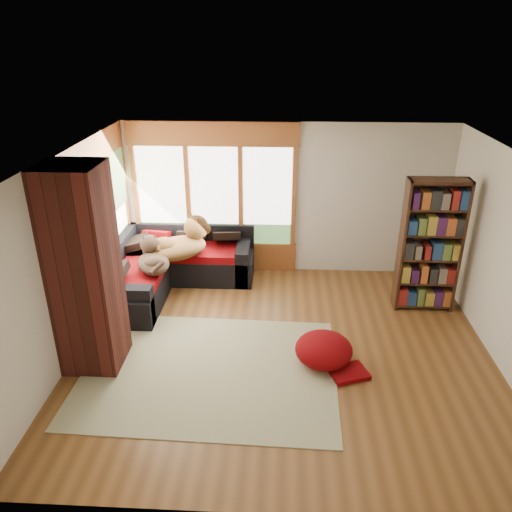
% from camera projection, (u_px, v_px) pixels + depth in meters
% --- Properties ---
extents(floor, '(5.50, 5.50, 0.00)m').
position_uv_depth(floor, '(283.00, 350.00, 6.71)').
color(floor, brown).
rests_on(floor, ground).
extents(ceiling, '(5.50, 5.50, 0.00)m').
position_uv_depth(ceiling, '(288.00, 159.00, 5.62)').
color(ceiling, white).
extents(wall_back, '(5.50, 0.04, 2.60)m').
position_uv_depth(wall_back, '(285.00, 200.00, 8.44)').
color(wall_back, silver).
rests_on(wall_back, ground).
extents(wall_front, '(5.50, 0.04, 2.60)m').
position_uv_depth(wall_front, '(285.00, 400.00, 3.89)').
color(wall_front, silver).
rests_on(wall_front, ground).
extents(wall_left, '(0.04, 5.00, 2.60)m').
position_uv_depth(wall_left, '(67.00, 258.00, 6.30)').
color(wall_left, silver).
rests_on(wall_left, ground).
extents(wall_right, '(0.04, 5.00, 2.60)m').
position_uv_depth(wall_right, '(512.00, 268.00, 6.03)').
color(wall_right, silver).
rests_on(wall_right, ground).
extents(windows_back, '(2.82, 0.10, 1.90)m').
position_uv_depth(windows_back, '(214.00, 196.00, 8.45)').
color(windows_back, '#9A5427').
rests_on(windows_back, wall_back).
extents(windows_left, '(0.10, 2.62, 1.90)m').
position_uv_depth(windows_left, '(101.00, 221.00, 7.36)').
color(windows_left, '#9A5427').
rests_on(windows_left, wall_left).
extents(roller_blind, '(0.03, 0.72, 0.90)m').
position_uv_depth(roller_blind, '(117.00, 179.00, 7.95)').
color(roller_blind, '#658D52').
rests_on(roller_blind, wall_left).
extents(brick_chimney, '(0.70, 0.70, 2.60)m').
position_uv_depth(brick_chimney, '(84.00, 271.00, 5.96)').
color(brick_chimney, '#471914').
rests_on(brick_chimney, ground).
extents(sectional_sofa, '(2.20, 2.20, 0.80)m').
position_uv_depth(sectional_sofa, '(165.00, 271.00, 8.21)').
color(sectional_sofa, black).
rests_on(sectional_sofa, ground).
extents(area_rug, '(3.23, 2.51, 0.01)m').
position_uv_depth(area_rug, '(210.00, 370.00, 6.31)').
color(area_rug, beige).
rests_on(area_rug, ground).
extents(bookshelf, '(0.87, 0.29, 2.04)m').
position_uv_depth(bookshelf, '(430.00, 246.00, 7.33)').
color(bookshelf, '#3C2114').
rests_on(bookshelf, ground).
extents(pouf, '(0.94, 0.94, 0.40)m').
position_uv_depth(pouf, '(324.00, 349.00, 6.37)').
color(pouf, maroon).
rests_on(pouf, area_rug).
extents(dog_tan, '(1.16, 1.09, 0.57)m').
position_uv_depth(dog_tan, '(182.00, 242.00, 7.99)').
color(dog_tan, brown).
rests_on(dog_tan, sectional_sofa).
extents(dog_brindle, '(0.71, 0.86, 0.42)m').
position_uv_depth(dog_brindle, '(153.00, 258.00, 7.60)').
color(dog_brindle, black).
rests_on(dog_brindle, sectional_sofa).
extents(throw_pillows, '(1.98, 1.68, 0.45)m').
position_uv_depth(throw_pillows, '(167.00, 241.00, 8.15)').
color(throw_pillows, black).
rests_on(throw_pillows, sectional_sofa).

